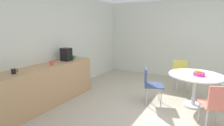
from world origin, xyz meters
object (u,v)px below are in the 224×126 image
Objects in this scene: round_table at (195,80)px; coffee_maker at (66,54)px; chair_coral at (217,102)px; mug_white at (14,71)px; chair_yellow at (181,72)px; mug_red at (52,63)px; chair_navy at (149,82)px; fruit_bowl at (199,73)px; mug_green at (74,57)px.

coffee_maker is (-0.89, 2.93, 0.46)m from round_table.
chair_coral is 3.60m from mug_white.
chair_yellow is 3.38m from mug_red.
chair_navy is 3.49× the size of fruit_bowl.
mug_red is 0.40× the size of coffee_maker.
chair_navy is 6.43× the size of mug_green.
mug_green is 0.27m from coffee_maker.
mug_white and mug_green have the same top height.
chair_yellow is at bearing -37.42° from mug_white.
chair_yellow is 6.43× the size of mug_white.
mug_white is at bearing 127.35° from fruit_bowl.
coffee_maker is (-1.78, 2.49, 0.54)m from chair_yellow.
mug_red is (-1.05, 1.95, 0.43)m from chair_navy.
chair_yellow is 3.49× the size of fruit_bowl.
chair_yellow is at bearing 27.73° from fruit_bowl.
mug_red is at bearing -0.92° from mug_white.
chair_navy is at bearing -82.13° from mug_green.
chair_coral is at bearing -155.27° from round_table.
mug_white is 0.40× the size of coffee_maker.
chair_yellow is 1.10m from fruit_bowl.
round_table is 0.20m from fruit_bowl.
fruit_bowl is 1.84× the size of mug_green.
coffee_maker is at bearing 6.90° from mug_red.
chair_navy is 2.05m from mug_green.
round_table is 8.82× the size of mug_white.
chair_coral is at bearing -154.52° from chair_yellow.
round_table is 8.82× the size of mug_red.
coffee_maker reaches higher than fruit_bowl.
fruit_bowl is at bearing -72.30° from chair_navy.
round_table is 1.37× the size of chair_navy.
coffee_maker reaches higher than mug_red.
mug_green is 1.00× the size of mug_red.
round_table is 3.56× the size of coffee_maker.
fruit_bowl is (0.31, -0.98, 0.25)m from chair_navy.
mug_green is at bearing 121.88° from chair_yellow.
coffee_maker reaches higher than chair_yellow.
chair_yellow is 2.93m from mug_green.
mug_green is (-1.53, 2.46, 0.43)m from chair_yellow.
mug_green reaches higher than chair_navy.
mug_green is (-0.65, 2.90, 0.35)m from round_table.
chair_coral is (-1.78, -0.85, 0.00)m from chair_yellow.
coffee_maker reaches higher than mug_green.
mug_white reaches higher than chair_yellow.
mug_green reaches higher than chair_yellow.
fruit_bowl reaches higher than chair_yellow.
mug_white and mug_red have the same top height.
chair_yellow reaches higher than round_table.
chair_coral is at bearing -66.85° from mug_white.
chair_yellow is at bearing -46.38° from mug_red.
fruit_bowl is at bearing -74.42° from coffee_maker.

